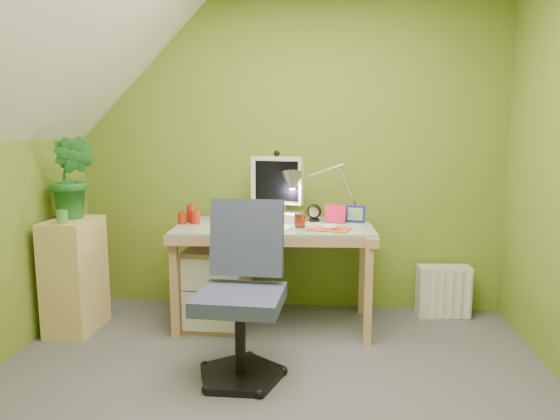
# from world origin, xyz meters

# --- Properties ---
(floor) EXTENTS (3.20, 3.20, 0.01)m
(floor) POSITION_xyz_m (0.00, 0.00, -0.01)
(floor) COLOR #535358
(floor) RESTS_ON ground
(wall_back) EXTENTS (3.20, 0.01, 2.40)m
(wall_back) POSITION_xyz_m (0.00, 1.60, 1.20)
(wall_back) COLOR olive
(wall_back) RESTS_ON floor
(wall_front) EXTENTS (3.20, 0.01, 2.40)m
(wall_front) POSITION_xyz_m (0.00, -1.60, 1.20)
(wall_front) COLOR olive
(wall_front) RESTS_ON floor
(slope_ceiling) EXTENTS (1.10, 3.20, 1.10)m
(slope_ceiling) POSITION_xyz_m (-1.00, 0.00, 1.85)
(slope_ceiling) COLOR white
(slope_ceiling) RESTS_ON wall_left
(desk) EXTENTS (1.37, 0.74, 0.72)m
(desk) POSITION_xyz_m (-0.06, 1.18, 0.36)
(desk) COLOR tan
(desk) RESTS_ON floor
(monitor) EXTENTS (0.42, 0.31, 0.52)m
(monitor) POSITION_xyz_m (-0.06, 1.36, 0.98)
(monitor) COLOR silver
(monitor) RESTS_ON desk
(speaker_left) EXTENTS (0.10, 0.10, 0.12)m
(speaker_left) POSITION_xyz_m (-0.33, 1.34, 0.78)
(speaker_left) COLOR black
(speaker_left) RESTS_ON desk
(speaker_right) EXTENTS (0.13, 0.13, 0.13)m
(speaker_right) POSITION_xyz_m (0.21, 1.34, 0.78)
(speaker_right) COLOR black
(speaker_right) RESTS_ON desk
(keyboard) EXTENTS (0.45, 0.27, 0.02)m
(keyboard) POSITION_xyz_m (-0.14, 1.04, 0.73)
(keyboard) COLOR white
(keyboard) RESTS_ON desk
(mousepad) EXTENTS (0.29, 0.23, 0.01)m
(mousepad) POSITION_xyz_m (0.32, 1.04, 0.72)
(mousepad) COLOR #B5481C
(mousepad) RESTS_ON desk
(mouse) EXTENTS (0.11, 0.07, 0.04)m
(mouse) POSITION_xyz_m (0.32, 1.04, 0.74)
(mouse) COLOR white
(mouse) RESTS_ON mousepad
(amber_tumbler) EXTENTS (0.07, 0.07, 0.09)m
(amber_tumbler) POSITION_xyz_m (0.12, 1.10, 0.76)
(amber_tumbler) COLOR maroon
(amber_tumbler) RESTS_ON desk
(candle_cluster) EXTENTS (0.19, 0.17, 0.13)m
(candle_cluster) POSITION_xyz_m (-0.66, 1.19, 0.78)
(candle_cluster) COLOR #AB220E
(candle_cluster) RESTS_ON desk
(photo_frame_red) EXTENTS (0.15, 0.05, 0.13)m
(photo_frame_red) POSITION_xyz_m (0.36, 1.30, 0.78)
(photo_frame_red) COLOR red
(photo_frame_red) RESTS_ON desk
(photo_frame_blue) EXTENTS (0.14, 0.05, 0.12)m
(photo_frame_blue) POSITION_xyz_m (0.50, 1.34, 0.78)
(photo_frame_blue) COLOR #16189A
(photo_frame_blue) RESTS_ON desk
(photo_frame_green) EXTENTS (0.12, 0.07, 0.11)m
(photo_frame_green) POSITION_xyz_m (-0.46, 1.32, 0.77)
(photo_frame_green) COLOR #A8C084
(photo_frame_green) RESTS_ON desk
(desk_lamp) EXTENTS (0.57, 0.26, 0.60)m
(desk_lamp) POSITION_xyz_m (0.39, 1.36, 1.02)
(desk_lamp) COLOR #B0AFB4
(desk_lamp) RESTS_ON desk
(side_ledge) EXTENTS (0.29, 0.44, 0.77)m
(side_ledge) POSITION_xyz_m (-1.40, 0.95, 0.39)
(side_ledge) COLOR #D8B272
(side_ledge) RESTS_ON floor
(potted_plant) EXTENTS (0.33, 0.28, 0.55)m
(potted_plant) POSITION_xyz_m (-1.40, 1.00, 1.05)
(potted_plant) COLOR #256F2A
(potted_plant) RESTS_ON side_ledge
(green_cup) EXTENTS (0.08, 0.08, 0.09)m
(green_cup) POSITION_xyz_m (-1.38, 0.80, 0.82)
(green_cup) COLOR #4B943D
(green_cup) RESTS_ON side_ledge
(task_chair) EXTENTS (0.55, 0.55, 0.95)m
(task_chair) POSITION_xyz_m (-0.16, 0.36, 0.47)
(task_chair) COLOR #383E5C
(task_chair) RESTS_ON floor
(radiator) EXTENTS (0.39, 0.18, 0.38)m
(radiator) POSITION_xyz_m (1.17, 1.46, 0.19)
(radiator) COLOR silver
(radiator) RESTS_ON floor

